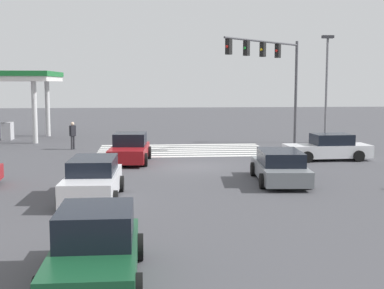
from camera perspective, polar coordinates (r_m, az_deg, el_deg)
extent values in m
plane|color=#47474C|center=(27.03, 0.00, -2.39)|extent=(126.89, 126.89, 0.00)
cube|color=silver|center=(36.43, -1.32, -0.04)|extent=(10.56, 0.60, 0.01)
cube|color=silver|center=(35.49, -1.22, -0.22)|extent=(10.56, 0.60, 0.01)
cube|color=silver|center=(34.55, -1.11, -0.40)|extent=(10.56, 0.60, 0.01)
cube|color=silver|center=(33.61, -1.00, -0.60)|extent=(10.56, 0.60, 0.01)
cube|color=silver|center=(32.67, -0.88, -0.81)|extent=(10.56, 0.60, 0.01)
cube|color=silver|center=(31.73, -0.76, -1.03)|extent=(10.56, 0.60, 0.01)
cube|color=silver|center=(30.79, -0.63, -1.27)|extent=(10.56, 0.60, 0.01)
cylinder|color=#47474C|center=(35.38, 11.01, 5.22)|extent=(0.18, 0.18, 6.87)
cylinder|color=#47474C|center=(32.10, 7.70, 10.83)|extent=(5.60, 5.60, 0.12)
cube|color=black|center=(33.40, 9.14, 9.83)|extent=(0.40, 0.40, 0.84)
sphere|color=red|center=(33.26, 9.00, 9.85)|extent=(0.16, 0.16, 0.16)
cube|color=black|center=(31.96, 7.56, 10.01)|extent=(0.40, 0.40, 0.84)
sphere|color=gold|center=(31.83, 7.40, 10.02)|extent=(0.16, 0.16, 0.16)
cube|color=black|center=(30.55, 5.83, 10.19)|extent=(0.40, 0.40, 0.84)
sphere|color=green|center=(30.42, 5.66, 10.20)|extent=(0.16, 0.16, 0.16)
cube|color=black|center=(29.17, 3.94, 10.37)|extent=(0.40, 0.40, 0.84)
sphere|color=red|center=(29.04, 3.75, 10.39)|extent=(0.16, 0.16, 0.16)
cube|color=#144728|center=(11.84, -10.31, -11.96)|extent=(1.79, 4.32, 0.64)
cube|color=black|center=(11.93, -10.25, -8.37)|extent=(1.61, 2.05, 0.74)
cylinder|color=black|center=(13.12, -5.70, -10.82)|extent=(0.22, 0.65, 0.65)
cylinder|color=black|center=(13.27, -13.75, -10.77)|extent=(0.22, 0.65, 0.65)
cube|color=maroon|center=(28.62, -6.69, -0.86)|extent=(2.18, 4.58, 0.69)
cube|color=black|center=(28.93, -6.62, 0.57)|extent=(1.80, 2.03, 0.66)
cylinder|color=black|center=(27.20, -5.01, -1.63)|extent=(0.27, 0.70, 0.69)
cylinder|color=black|center=(27.40, -8.94, -1.62)|extent=(0.27, 0.70, 0.69)
cylinder|color=black|center=(29.92, -4.61, -0.87)|extent=(0.27, 0.70, 0.69)
cylinder|color=black|center=(30.11, -8.19, -0.87)|extent=(0.27, 0.70, 0.69)
cube|color=silver|center=(19.77, -10.55, -4.21)|extent=(1.92, 4.62, 0.78)
cube|color=black|center=(19.92, -10.49, -2.18)|extent=(1.67, 2.65, 0.55)
cylinder|color=black|center=(18.35, -8.29, -5.82)|extent=(0.24, 0.63, 0.62)
cylinder|color=black|center=(18.60, -13.87, -5.78)|extent=(0.24, 0.63, 0.62)
cylinder|color=black|center=(21.11, -7.60, -4.17)|extent=(0.24, 0.63, 0.62)
cylinder|color=black|center=(21.33, -12.46, -4.15)|extent=(0.24, 0.63, 0.62)
cube|color=silver|center=(30.26, 14.22, -0.65)|extent=(4.70, 1.89, 0.68)
cube|color=black|center=(30.28, 14.68, 0.55)|extent=(2.13, 1.61, 0.59)
cylinder|color=black|center=(28.98, 12.20, -1.32)|extent=(0.62, 0.24, 0.61)
cylinder|color=black|center=(30.61, 11.11, -0.87)|extent=(0.62, 0.24, 0.61)
cylinder|color=black|center=(30.06, 17.36, -1.19)|extent=(0.62, 0.24, 0.61)
cylinder|color=black|center=(31.64, 16.05, -0.76)|extent=(0.62, 0.24, 0.61)
cube|color=gray|center=(23.22, 9.34, -2.78)|extent=(2.23, 4.95, 0.62)
cube|color=black|center=(23.05, 9.41, -1.35)|extent=(1.88, 2.85, 0.57)
cylinder|color=black|center=(24.56, 6.56, -2.62)|extent=(0.27, 0.64, 0.63)
cylinder|color=black|center=(24.87, 10.90, -2.58)|extent=(0.27, 0.64, 0.63)
cylinder|color=black|center=(21.65, 7.53, -3.89)|extent=(0.27, 0.64, 0.63)
cylinder|color=black|center=(21.99, 12.44, -3.82)|extent=(0.27, 0.64, 0.63)
cube|color=silver|center=(41.79, -19.29, 6.62)|extent=(7.20, 7.20, 0.35)
cube|color=#196B2D|center=(41.79, -19.31, 7.11)|extent=(7.34, 7.34, 0.36)
cube|color=#B2B2B7|center=(41.94, -19.09, 1.37)|extent=(0.70, 1.10, 1.30)
cylinder|color=silver|center=(43.77, -15.16, 3.69)|extent=(0.36, 0.36, 4.32)
cylinder|color=silver|center=(38.83, -16.45, 3.30)|extent=(0.36, 0.36, 4.32)
cylinder|color=#38383D|center=(34.86, -12.47, 0.20)|extent=(0.14, 0.14, 0.85)
cylinder|color=#38383D|center=(34.77, -12.69, 0.18)|extent=(0.14, 0.14, 0.85)
cube|color=black|center=(34.73, -12.62, 1.43)|extent=(0.41, 0.40, 0.67)
sphere|color=beige|center=(34.70, -12.63, 2.18)|extent=(0.23, 0.23, 0.23)
cylinder|color=slate|center=(38.83, 14.13, 5.56)|extent=(0.16, 0.16, 7.29)
cube|color=#333338|center=(38.95, 14.29, 11.07)|extent=(0.80, 0.36, 0.20)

